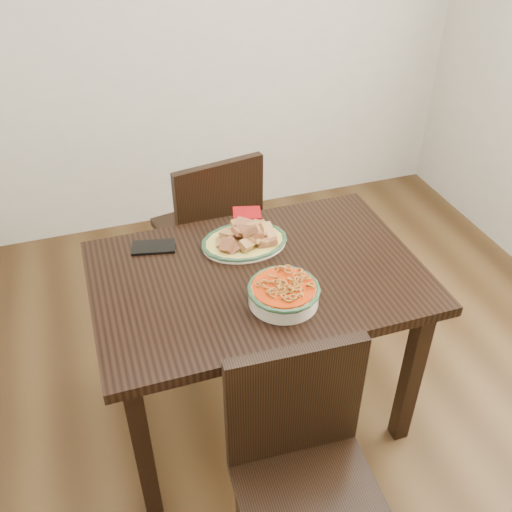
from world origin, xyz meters
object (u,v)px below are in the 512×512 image
object	(u,v)px
dining_table	(258,294)
smartphone	(154,247)
chair_near	(304,467)
fish_plate	(244,235)
chair_far	(212,228)
noodle_bowl	(284,291)

from	to	relation	value
dining_table	smartphone	size ratio (longest dim) A/B	7.25
chair_near	fish_plate	size ratio (longest dim) A/B	2.73
chair_near	smartphone	bearing A→B (deg)	109.21
dining_table	smartphone	distance (m)	0.44
fish_plate	dining_table	bearing A→B (deg)	-92.25
fish_plate	chair_far	bearing A→B (deg)	90.63
dining_table	chair_far	size ratio (longest dim) A/B	1.33
smartphone	chair_near	bearing A→B (deg)	-61.59
chair_far	noodle_bowl	size ratio (longest dim) A/B	3.61
noodle_bowl	smartphone	size ratio (longest dim) A/B	1.51
chair_far	noodle_bowl	world-z (taller)	chair_far
chair_far	fish_plate	distance (m)	0.60
chair_near	dining_table	bearing A→B (deg)	86.94
chair_near	noodle_bowl	bearing A→B (deg)	80.76
fish_plate	noodle_bowl	size ratio (longest dim) A/B	1.33
dining_table	chair_near	xyz separation A→B (m)	(-0.07, -0.63, -0.15)
dining_table	chair_near	world-z (taller)	chair_near
chair_near	smartphone	distance (m)	0.97
dining_table	chair_near	distance (m)	0.65
dining_table	noodle_bowl	distance (m)	0.23
chair_far	chair_near	size ratio (longest dim) A/B	1.00
chair_far	smartphone	xyz separation A→B (m)	(-0.33, -0.43, 0.26)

